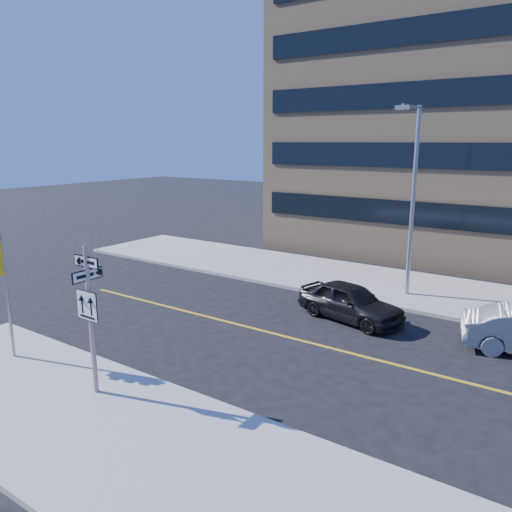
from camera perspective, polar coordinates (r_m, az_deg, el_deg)
The scene contains 5 objects.
ground at distance 16.08m, azimuth -10.55°, elevation -11.96°, with size 120.00×120.00×0.00m, color black.
sign_pole at distance 13.68m, azimuth -18.47°, elevation -5.99°, with size 0.92×0.92×4.06m.
parked_car_a at distance 19.51m, azimuth 10.72°, elevation -5.15°, with size 4.25×1.71×1.45m, color black.
streetlight_a at distance 21.98m, azimuth 17.41°, elevation 7.27°, with size 0.55×2.25×8.00m.
building_brick at distance 36.23m, azimuth 21.83°, elevation 15.73°, with size 18.00×18.00×18.00m, color tan.
Camera 1 is at (10.50, -10.15, 6.74)m, focal length 35.00 mm.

